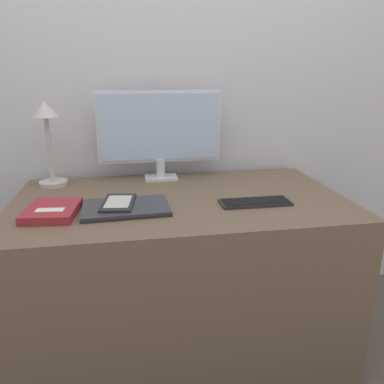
{
  "coord_description": "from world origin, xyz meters",
  "views": [
    {
      "loc": [
        -0.2,
        -1.31,
        1.22
      ],
      "look_at": [
        0.03,
        0.02,
        0.79
      ],
      "focal_mm": 35.0,
      "sensor_mm": 36.0,
      "label": 1
    }
  ],
  "objects": [
    {
      "name": "wall_back",
      "position": [
        0.0,
        0.58,
        1.2
      ],
      "size": [
        3.6,
        0.05,
        2.4
      ],
      "color": "silver",
      "rests_on": "ground_plane"
    },
    {
      "name": "laptop",
      "position": [
        -0.22,
        0.03,
        0.74
      ],
      "size": [
        0.33,
        0.22,
        0.02
      ],
      "color": "#232328",
      "rests_on": "desk"
    },
    {
      "name": "keyboard",
      "position": [
        0.28,
        0.01,
        0.73
      ],
      "size": [
        0.28,
        0.1,
        0.01
      ],
      "color": "#282828",
      "rests_on": "desk"
    },
    {
      "name": "desk_lamp",
      "position": [
        -0.54,
        0.41,
        0.97
      ],
      "size": [
        0.12,
        0.12,
        0.38
      ],
      "color": "#BCB7AD",
      "rests_on": "desk"
    },
    {
      "name": "ground_plane",
      "position": [
        0.0,
        0.0,
        0.0
      ],
      "size": [
        10.0,
        10.0,
        0.0
      ],
      "primitive_type": "plane",
      "color": "brown"
    },
    {
      "name": "desk",
      "position": [
        0.0,
        0.14,
        0.36
      ],
      "size": [
        1.35,
        0.76,
        0.73
      ],
      "color": "brown",
      "rests_on": "ground_plane"
    },
    {
      "name": "notebook",
      "position": [
        -0.48,
        0.02,
        0.74
      ],
      "size": [
        0.2,
        0.23,
        0.03
      ],
      "color": "maroon",
      "rests_on": "desk"
    },
    {
      "name": "monitor",
      "position": [
        -0.05,
        0.44,
        0.96
      ],
      "size": [
        0.57,
        0.11,
        0.42
      ],
      "color": "silver",
      "rests_on": "desk"
    },
    {
      "name": "ereader",
      "position": [
        -0.25,
        0.05,
        0.75
      ],
      "size": [
        0.14,
        0.21,
        0.01
      ],
      "color": "black",
      "rests_on": "laptop"
    }
  ]
}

